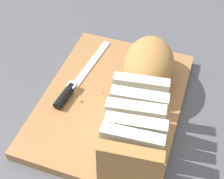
{
  "coord_description": "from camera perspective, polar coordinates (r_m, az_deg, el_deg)",
  "views": [
    {
      "loc": [
        0.43,
        0.13,
        0.56
      ],
      "look_at": [
        0.0,
        0.0,
        0.05
      ],
      "focal_mm": 49.95,
      "sensor_mm": 36.0,
      "label": 1
    }
  ],
  "objects": [
    {
      "name": "crumb_near_loaf",
      "position": [
        0.73,
        3.72,
        1.53
      ],
      "size": [
        0.0,
        0.0,
        0.0
      ],
      "primitive_type": "sphere",
      "color": "tan",
      "rests_on": "cutting_board"
    },
    {
      "name": "crumb_near_knife",
      "position": [
        0.69,
        -5.75,
        -2.05
      ],
      "size": [
        0.01,
        0.01,
        0.01
      ],
      "primitive_type": "sphere",
      "color": "tan",
      "rests_on": "cutting_board"
    },
    {
      "name": "bread_knife",
      "position": [
        0.72,
        -7.3,
        0.46
      ],
      "size": [
        0.25,
        0.05,
        0.02
      ],
      "rotation": [
        0.0,
        0.0,
        3.0
      ],
      "color": "silver",
      "rests_on": "cutting_board"
    },
    {
      "name": "cutting_board",
      "position": [
        0.71,
        0.0,
        -2.3
      ],
      "size": [
        0.41,
        0.32,
        0.02
      ],
      "primitive_type": "cube",
      "rotation": [
        0.0,
        0.0,
        -0.04
      ],
      "color": "#9E6B3D",
      "rests_on": "ground_plane"
    },
    {
      "name": "ground_plane",
      "position": [
        0.72,
        0.0,
        -2.93
      ],
      "size": [
        3.0,
        3.0,
        0.0
      ],
      "primitive_type": "plane",
      "color": "#4C4C51"
    },
    {
      "name": "bread_loaf",
      "position": [
        0.65,
        5.73,
        -0.12
      ],
      "size": [
        0.37,
        0.14,
        0.1
      ],
      "rotation": [
        0.0,
        0.0,
        0.07
      ],
      "color": "#A8753D",
      "rests_on": "cutting_board"
    },
    {
      "name": "crumb_stray_left",
      "position": [
        0.71,
        -1.84,
        -0.55
      ],
      "size": [
        0.0,
        0.0,
        0.0
      ],
      "primitive_type": "sphere",
      "color": "tan",
      "rests_on": "cutting_board"
    }
  ]
}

